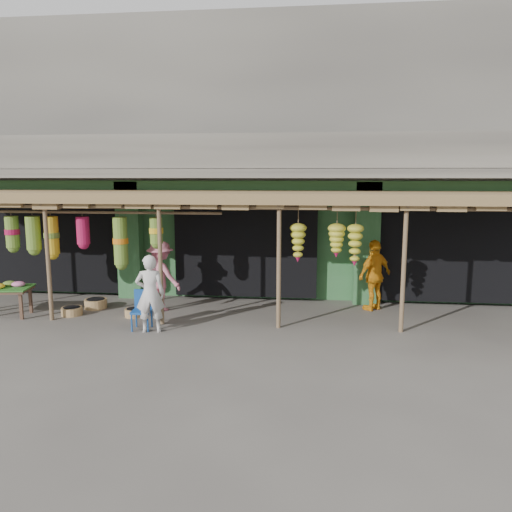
# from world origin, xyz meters

# --- Properties ---
(ground) EXTENTS (80.00, 80.00, 0.00)m
(ground) POSITION_xyz_m (0.00, 0.00, 0.00)
(ground) COLOR #514C47
(ground) RESTS_ON ground
(building) EXTENTS (16.40, 6.80, 7.00)m
(building) POSITION_xyz_m (-0.00, 4.87, 3.37)
(building) COLOR gray
(building) RESTS_ON ground
(awning) EXTENTS (14.00, 2.70, 2.79)m
(awning) POSITION_xyz_m (-0.14, 0.80, 2.58)
(awning) COLOR brown
(awning) RESTS_ON ground
(flower_table) EXTENTS (1.41, 0.97, 0.78)m
(flower_table) POSITION_xyz_m (-5.25, -0.03, 0.63)
(flower_table) COLOR brown
(flower_table) RESTS_ON ground
(blue_chair) EXTENTS (0.41, 0.42, 0.81)m
(blue_chair) POSITION_xyz_m (-1.80, -0.56, 0.45)
(blue_chair) COLOR #164694
(blue_chair) RESTS_ON ground
(basket_left) EXTENTS (0.60, 0.60, 0.22)m
(basket_left) POSITION_xyz_m (-3.46, 0.86, 0.11)
(basket_left) COLOR olive
(basket_left) RESTS_ON ground
(basket_mid) EXTENTS (0.53, 0.53, 0.18)m
(basket_mid) POSITION_xyz_m (-3.75, 0.22, 0.09)
(basket_mid) COLOR olive
(basket_mid) RESTS_ON ground
(basket_right) EXTENTS (0.44, 0.44, 0.18)m
(basket_right) POSITION_xyz_m (-2.30, 0.26, 0.09)
(basket_right) COLOR #A98F4F
(basket_right) RESTS_ON ground
(person_front) EXTENTS (0.64, 0.49, 1.59)m
(person_front) POSITION_xyz_m (-1.55, -0.77, 0.80)
(person_front) COLOR silver
(person_front) RESTS_ON ground
(person_vendor) EXTENTS (1.01, 0.95, 1.67)m
(person_vendor) POSITION_xyz_m (3.15, 1.47, 0.84)
(person_vendor) COLOR orange
(person_vendor) RESTS_ON ground
(person_shopper) EXTENTS (1.22, 0.99, 1.65)m
(person_shopper) POSITION_xyz_m (-1.84, 0.87, 0.82)
(person_shopper) COLOR pink
(person_shopper) RESTS_ON ground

